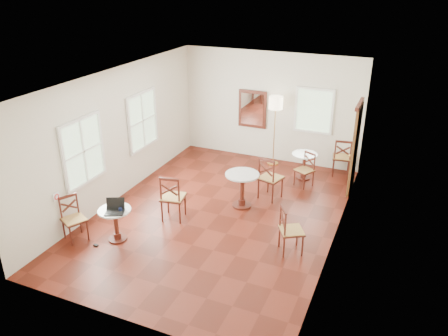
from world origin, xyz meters
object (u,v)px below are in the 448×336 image
object	(u,v)px
chair_near_a	(173,197)
chair_mid_a	(270,178)
cafe_table_mid	(242,186)
mouse	(108,209)
floor_lamp	(276,107)
chair_back_a	(342,157)
power_adapter	(96,245)
chair_near_b	(74,219)
water_glass	(111,207)
laptop	(115,209)
navy_mug	(120,210)
chair_back_b	(305,170)
cafe_table_near	(116,221)
chair_mid_b	(290,230)
cafe_table_back	(304,163)

from	to	relation	value
chair_near_a	chair_mid_a	size ratio (longest dim) A/B	0.99
cafe_table_mid	mouse	bearing A→B (deg)	-128.93
chair_near_a	floor_lamp	size ratio (longest dim) A/B	0.55
chair_back_a	floor_lamp	size ratio (longest dim) A/B	0.53
floor_lamp	power_adapter	xyz separation A→B (m)	(-1.96, -5.20, -1.60)
chair_near_b	mouse	world-z (taller)	chair_near_b
chair_near_b	chair_back_a	distance (m)	6.72
chair_back_a	water_glass	xyz separation A→B (m)	(-3.61, -4.86, 0.22)
laptop	navy_mug	size ratio (longest dim) A/B	4.47
chair_back_b	navy_mug	bearing A→B (deg)	-95.65
chair_near_a	navy_mug	size ratio (longest dim) A/B	10.61
navy_mug	chair_near_b	bearing A→B (deg)	-163.20
water_glass	chair_near_a	bearing A→B (deg)	59.36
chair_near_b	mouse	size ratio (longest dim) A/B	9.44
chair_near_a	water_glass	bearing A→B (deg)	48.46
chair_mid_a	chair_back_b	size ratio (longest dim) A/B	1.23
chair_near_b	chair_mid_a	size ratio (longest dim) A/B	0.87
cafe_table_mid	chair_near_a	distance (m)	1.59
chair_back_b	water_glass	bearing A→B (deg)	-97.75
chair_near_b	chair_back_b	size ratio (longest dim) A/B	1.07
chair_near_a	floor_lamp	xyz separation A→B (m)	(1.08, 3.68, 1.10)
cafe_table_near	floor_lamp	world-z (taller)	floor_lamp
chair_near_b	chair_mid_b	distance (m)	4.22
cafe_table_mid	chair_near_a	world-z (taller)	chair_near_a
cafe_table_back	navy_mug	bearing A→B (deg)	-120.79
chair_near_b	navy_mug	size ratio (longest dim) A/B	9.27
mouse	power_adapter	world-z (taller)	mouse
cafe_table_near	cafe_table_back	size ratio (longest dim) A/B	1.00
chair_mid_a	chair_back_a	size ratio (longest dim) A/B	1.04
chair_mid_b	power_adapter	xyz separation A→B (m)	(-3.50, -1.32, -0.45)
floor_lamp	laptop	size ratio (longest dim) A/B	4.34
cafe_table_near	laptop	xyz separation A→B (m)	(0.06, -0.05, 0.32)
chair_mid_a	chair_back_b	xyz separation A→B (m)	(0.59, 0.99, -0.10)
floor_lamp	laptop	distance (m)	5.24
cafe_table_mid	power_adapter	xyz separation A→B (m)	(-2.03, -2.62, -0.48)
cafe_table_near	water_glass	size ratio (longest dim) A/B	7.73
laptop	cafe_table_mid	bearing A→B (deg)	29.60
power_adapter	chair_mid_a	bearing A→B (deg)	52.47
cafe_table_mid	chair_mid_a	world-z (taller)	chair_mid_a
chair_near_b	mouse	distance (m)	0.76
cafe_table_back	laptop	bearing A→B (deg)	-121.44
cafe_table_back	navy_mug	distance (m)	4.99
navy_mug	power_adapter	bearing A→B (deg)	-139.19
chair_back_b	mouse	xyz separation A→B (m)	(-2.92, -3.93, 0.27)
chair_back_a	water_glass	distance (m)	6.06
chair_mid_a	water_glass	xyz separation A→B (m)	(-2.30, -2.89, 0.20)
chair_mid_a	chair_mid_b	bearing A→B (deg)	134.12
cafe_table_back	mouse	size ratio (longest dim) A/B	7.03
laptop	chair_near_b	bearing A→B (deg)	172.12
chair_back_a	chair_near_b	bearing A→B (deg)	40.79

